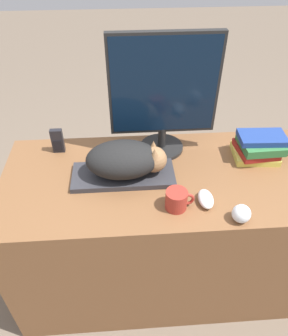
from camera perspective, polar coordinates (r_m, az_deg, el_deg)
The scene contains 10 objects.
ground_plane at distance 1.85m, azimuth 3.74°, elevation -25.92°, with size 12.00×12.00×0.00m, color #6B5B4C.
desk at distance 1.69m, azimuth 2.98°, elevation -10.92°, with size 1.41×0.63×0.75m.
keyboard at distance 1.41m, azimuth -3.60°, elevation -1.25°, with size 0.44×0.18×0.02m.
cat at distance 1.35m, azimuth -2.98°, elevation 1.53°, with size 0.34×0.20×0.15m.
monitor at distance 1.41m, azimuth 3.47°, elevation 13.18°, with size 0.47×0.20×0.55m.
computer_mouse at distance 1.31m, azimuth 10.70°, elevation -5.31°, with size 0.06×0.10×0.04m.
coffee_mug at distance 1.26m, azimuth 5.76°, elevation -5.52°, with size 0.11×0.08×0.08m.
baseball at distance 1.27m, azimuth 16.60°, elevation -7.62°, with size 0.07×0.07×0.07m.
phone at distance 1.57m, azimuth -14.82°, elevation 4.57°, with size 0.05×0.03×0.12m.
book_stack at distance 1.57m, azimuth 19.28°, elevation 3.54°, with size 0.22×0.18×0.12m.
Camera 1 is at (-0.16, -0.74, 1.69)m, focal length 35.00 mm.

